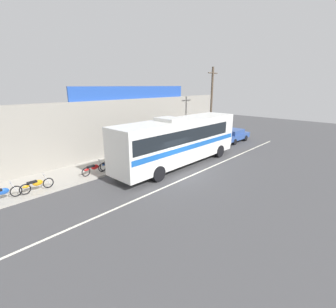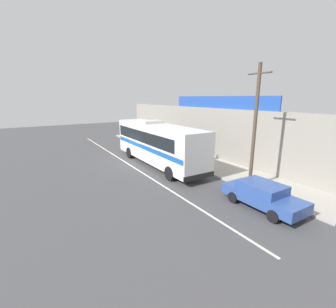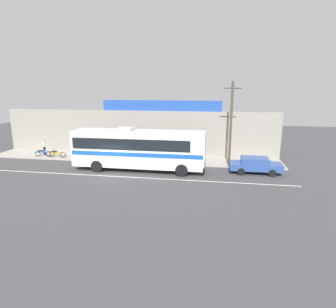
{
  "view_description": "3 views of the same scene",
  "coord_description": "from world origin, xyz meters",
  "px_view_note": "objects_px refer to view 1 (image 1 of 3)",
  "views": [
    {
      "loc": [
        -11.69,
        -10.06,
        5.98
      ],
      "look_at": [
        0.39,
        1.15,
        1.22
      ],
      "focal_mm": 25.49,
      "sensor_mm": 36.0,
      "label": 1
    },
    {
      "loc": [
        19.09,
        -8.16,
        5.8
      ],
      "look_at": [
        4.33,
        0.92,
        1.54
      ],
      "focal_mm": 24.72,
      "sensor_mm": 36.0,
      "label": 2
    },
    {
      "loc": [
        8.43,
        -22.13,
        7.19
      ],
      "look_at": [
        4.46,
        1.53,
        1.54
      ],
      "focal_mm": 30.13,
      "sensor_mm": 36.0,
      "label": 3
    }
  ],
  "objects_px": {
    "utility_pole": "(211,104)",
    "motorcycle_purple": "(111,163)",
    "motorcycle_red": "(1,193)",
    "parked_car": "(233,135)",
    "motorcycle_orange": "(36,184)",
    "intercity_bus": "(179,139)",
    "pedestrian_far_right": "(157,139)",
    "motorcycle_black": "(94,168)"
  },
  "relations": [
    {
      "from": "parked_car",
      "to": "motorcycle_black",
      "type": "relative_size",
      "value": 2.34
    },
    {
      "from": "utility_pole",
      "to": "motorcycle_purple",
      "type": "bearing_deg",
      "value": 178.41
    },
    {
      "from": "motorcycle_black",
      "to": "motorcycle_purple",
      "type": "distance_m",
      "value": 1.42
    },
    {
      "from": "utility_pole",
      "to": "motorcycle_red",
      "type": "distance_m",
      "value": 19.43
    },
    {
      "from": "parked_car",
      "to": "motorcycle_orange",
      "type": "relative_size",
      "value": 2.33
    },
    {
      "from": "motorcycle_black",
      "to": "motorcycle_red",
      "type": "xyz_separation_m",
      "value": [
        -5.35,
        0.04,
        0.0
      ]
    },
    {
      "from": "parked_car",
      "to": "utility_pole",
      "type": "distance_m",
      "value": 4.3
    },
    {
      "from": "motorcycle_purple",
      "to": "intercity_bus",
      "type": "bearing_deg",
      "value": -32.7
    },
    {
      "from": "pedestrian_far_right",
      "to": "motorcycle_purple",
      "type": "bearing_deg",
      "value": -167.99
    },
    {
      "from": "utility_pole",
      "to": "motorcycle_orange",
      "type": "relative_size",
      "value": 4.1
    },
    {
      "from": "motorcycle_black",
      "to": "motorcycle_orange",
      "type": "height_order",
      "value": "same"
    },
    {
      "from": "motorcycle_black",
      "to": "motorcycle_orange",
      "type": "bearing_deg",
      "value": -179.06
    },
    {
      "from": "motorcycle_black",
      "to": "intercity_bus",
      "type": "bearing_deg",
      "value": -25.05
    },
    {
      "from": "motorcycle_purple",
      "to": "pedestrian_far_right",
      "type": "xyz_separation_m",
      "value": [
        6.0,
        1.28,
        0.58
      ]
    },
    {
      "from": "utility_pole",
      "to": "motorcycle_purple",
      "type": "xyz_separation_m",
      "value": [
        -12.35,
        0.34,
        -3.52
      ]
    },
    {
      "from": "intercity_bus",
      "to": "motorcycle_red",
      "type": "distance_m",
      "value": 11.51
    },
    {
      "from": "motorcycle_purple",
      "to": "motorcycle_orange",
      "type": "height_order",
      "value": "same"
    },
    {
      "from": "intercity_bus",
      "to": "motorcycle_red",
      "type": "xyz_separation_m",
      "value": [
        -11.09,
        2.72,
        -1.5
      ]
    },
    {
      "from": "parked_car",
      "to": "motorcycle_orange",
      "type": "distance_m",
      "value": 19.67
    },
    {
      "from": "motorcycle_red",
      "to": "intercity_bus",
      "type": "bearing_deg",
      "value": -13.77
    },
    {
      "from": "utility_pole",
      "to": "pedestrian_far_right",
      "type": "bearing_deg",
      "value": 165.69
    },
    {
      "from": "motorcycle_orange",
      "to": "pedestrian_far_right",
      "type": "xyz_separation_m",
      "value": [
        11.09,
        1.43,
        0.58
      ]
    },
    {
      "from": "motorcycle_red",
      "to": "motorcycle_orange",
      "type": "height_order",
      "value": "same"
    },
    {
      "from": "utility_pole",
      "to": "motorcycle_purple",
      "type": "height_order",
      "value": "utility_pole"
    },
    {
      "from": "motorcycle_red",
      "to": "motorcycle_orange",
      "type": "distance_m",
      "value": 1.67
    },
    {
      "from": "motorcycle_black",
      "to": "motorcycle_purple",
      "type": "xyz_separation_m",
      "value": [
        1.41,
        0.09,
        0.0
      ]
    },
    {
      "from": "utility_pole",
      "to": "motorcycle_purple",
      "type": "relative_size",
      "value": 4.13
    },
    {
      "from": "motorcycle_red",
      "to": "motorcycle_purple",
      "type": "distance_m",
      "value": 6.76
    },
    {
      "from": "parked_car",
      "to": "utility_pole",
      "type": "height_order",
      "value": "utility_pole"
    },
    {
      "from": "pedestrian_far_right",
      "to": "utility_pole",
      "type": "bearing_deg",
      "value": -14.31
    },
    {
      "from": "motorcycle_purple",
      "to": "pedestrian_far_right",
      "type": "distance_m",
      "value": 6.16
    },
    {
      "from": "intercity_bus",
      "to": "motorcycle_black",
      "type": "bearing_deg",
      "value": 154.95
    },
    {
      "from": "utility_pole",
      "to": "motorcycle_red",
      "type": "xyz_separation_m",
      "value": [
        -19.11,
        0.28,
        -3.52
      ]
    },
    {
      "from": "parked_car",
      "to": "motorcycle_red",
      "type": "height_order",
      "value": "parked_car"
    },
    {
      "from": "utility_pole",
      "to": "intercity_bus",
      "type": "bearing_deg",
      "value": -163.13
    },
    {
      "from": "motorcycle_orange",
      "to": "motorcycle_red",
      "type": "bearing_deg",
      "value": 176.72
    },
    {
      "from": "parked_car",
      "to": "utility_pole",
      "type": "relative_size",
      "value": 0.57
    },
    {
      "from": "pedestrian_far_right",
      "to": "motorcycle_black",
      "type": "bearing_deg",
      "value": -169.52
    },
    {
      "from": "parked_car",
      "to": "pedestrian_far_right",
      "type": "height_order",
      "value": "pedestrian_far_right"
    },
    {
      "from": "parked_car",
      "to": "motorcycle_purple",
      "type": "height_order",
      "value": "parked_car"
    },
    {
      "from": "motorcycle_red",
      "to": "motorcycle_orange",
      "type": "relative_size",
      "value": 1.02
    },
    {
      "from": "motorcycle_purple",
      "to": "motorcycle_red",
      "type": "bearing_deg",
      "value": -179.5
    }
  ]
}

